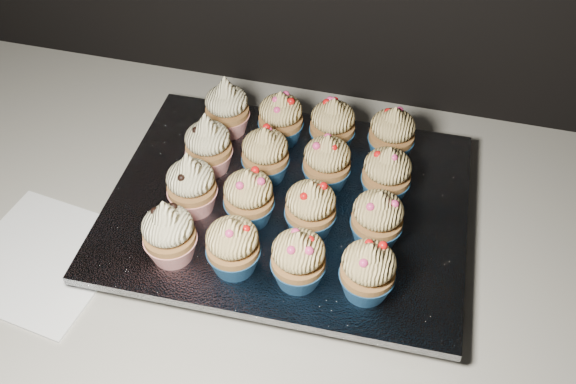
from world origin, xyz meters
name	(u,v)px	position (x,y,z in m)	size (l,w,h in m)	color
worktop	(391,261)	(0.00, 1.70, 0.88)	(2.44, 0.64, 0.04)	beige
napkin	(43,259)	(-0.42, 1.57, 0.90)	(0.18, 0.18, 0.00)	white
baking_tray	(288,212)	(-0.14, 1.72, 0.91)	(0.42, 0.32, 0.02)	black
foil_lining	(288,204)	(-0.14, 1.72, 0.93)	(0.46, 0.36, 0.01)	silver
cupcake_0	(169,233)	(-0.25, 1.60, 0.97)	(0.06, 0.06, 0.10)	red
cupcake_1	(233,246)	(-0.18, 1.60, 0.97)	(0.06, 0.06, 0.08)	navy
cupcake_2	(298,259)	(-0.10, 1.60, 0.97)	(0.06, 0.06, 0.08)	navy
cupcake_3	(368,271)	(-0.02, 1.61, 0.97)	(0.06, 0.06, 0.08)	navy
cupcake_4	(191,185)	(-0.26, 1.68, 0.97)	(0.06, 0.06, 0.10)	red
cupcake_5	(249,197)	(-0.18, 1.68, 0.97)	(0.06, 0.06, 0.08)	navy
cupcake_6	(311,208)	(-0.11, 1.68, 0.97)	(0.06, 0.06, 0.08)	navy
cupcake_7	(377,219)	(-0.03, 1.69, 0.97)	(0.06, 0.06, 0.08)	navy
cupcake_8	(208,145)	(-0.26, 1.75, 0.97)	(0.06, 0.06, 0.10)	red
cupcake_9	(265,155)	(-0.18, 1.76, 0.97)	(0.06, 0.06, 0.08)	navy
cupcake_10	(327,163)	(-0.10, 1.76, 0.97)	(0.06, 0.06, 0.08)	navy
cupcake_11	(387,174)	(-0.03, 1.76, 0.97)	(0.06, 0.06, 0.08)	navy
cupcake_12	(227,108)	(-0.26, 1.83, 0.97)	(0.06, 0.06, 0.10)	red
cupcake_13	(281,119)	(-0.18, 1.83, 0.97)	(0.06, 0.06, 0.08)	navy
cupcake_14	(332,125)	(-0.11, 1.84, 0.97)	(0.06, 0.06, 0.08)	navy
cupcake_15	(392,134)	(-0.03, 1.84, 0.97)	(0.06, 0.06, 0.08)	navy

